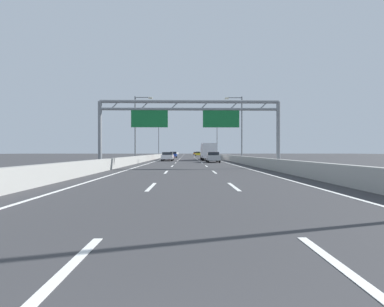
{
  "coord_description": "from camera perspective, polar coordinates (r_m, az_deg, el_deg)",
  "views": [
    {
      "loc": [
        -0.24,
        -0.1,
        1.54
      ],
      "look_at": [
        1.06,
        75.73,
        1.05
      ],
      "focal_mm": 27.12,
      "sensor_mm": 36.0,
      "label": 1
    }
  ],
  "objects": [
    {
      "name": "ground_plane",
      "position": [
        100.11,
        -0.85,
        -0.51
      ],
      "size": [
        260.0,
        260.0,
        0.0
      ],
      "primitive_type": "plane",
      "color": "#38383A"
    },
    {
      "name": "lane_dash_left_0",
      "position": [
        4.21,
        -24.36,
        -20.95
      ],
      "size": [
        0.16,
        3.0,
        0.01
      ],
      "primitive_type": "cube",
      "color": "white",
      "rests_on": "ground_plane"
    },
    {
      "name": "lane_dash_left_1",
      "position": [
        12.79,
        -8.04,
        -6.5
      ],
      "size": [
        0.16,
        3.0,
        0.01
      ],
      "primitive_type": "cube",
      "color": "white",
      "rests_on": "ground_plane"
    },
    {
      "name": "lane_dash_left_2",
      "position": [
        21.71,
        -5.11,
        -3.67
      ],
      "size": [
        0.16,
        3.0,
        0.01
      ],
      "primitive_type": "cube",
      "color": "white",
      "rests_on": "ground_plane"
    },
    {
      "name": "lane_dash_left_3",
      "position": [
        30.68,
        -3.9,
        -2.49
      ],
      "size": [
        0.16,
        3.0,
        0.01
      ],
      "primitive_type": "cube",
      "color": "white",
      "rests_on": "ground_plane"
    },
    {
      "name": "lane_dash_left_4",
      "position": [
        39.66,
        -3.24,
        -1.84
      ],
      "size": [
        0.16,
        3.0,
        0.01
      ],
      "primitive_type": "cube",
      "color": "white",
      "rests_on": "ground_plane"
    },
    {
      "name": "lane_dash_left_5",
      "position": [
        48.65,
        -2.82,
        -1.44
      ],
      "size": [
        0.16,
        3.0,
        0.01
      ],
      "primitive_type": "cube",
      "color": "white",
      "rests_on": "ground_plane"
    },
    {
      "name": "lane_dash_left_6",
      "position": [
        57.64,
        -2.54,
        -1.15
      ],
      "size": [
        0.16,
        3.0,
        0.01
      ],
      "primitive_type": "cube",
      "color": "white",
      "rests_on": "ground_plane"
    },
    {
      "name": "lane_dash_left_7",
      "position": [
        66.64,
        -2.33,
        -0.95
      ],
      "size": [
        0.16,
        3.0,
        0.01
      ],
      "primitive_type": "cube",
      "color": "white",
      "rests_on": "ground_plane"
    },
    {
      "name": "lane_dash_left_8",
      "position": [
        75.63,
        -2.17,
        -0.79
      ],
      "size": [
        0.16,
        3.0,
        0.01
      ],
      "primitive_type": "cube",
      "color": "white",
      "rests_on": "ground_plane"
    },
    {
      "name": "lane_dash_left_9",
      "position": [
        84.63,
        -2.04,
        -0.67
      ],
      "size": [
        0.16,
        3.0,
        0.01
      ],
      "primitive_type": "cube",
      "color": "white",
      "rests_on": "ground_plane"
    },
    {
      "name": "lane_dash_left_10",
      "position": [
        93.63,
        -1.94,
        -0.57
      ],
      "size": [
        0.16,
        3.0,
        0.01
      ],
      "primitive_type": "cube",
      "color": "white",
      "rests_on": "ground_plane"
    },
    {
      "name": "lane_dash_left_11",
      "position": [
        102.63,
        -1.86,
        -0.49
      ],
      "size": [
        0.16,
        3.0,
        0.01
      ],
      "primitive_type": "cube",
      "color": "white",
      "rests_on": "ground_plane"
    },
    {
      "name": "lane_dash_left_12",
      "position": [
        111.62,
        -1.78,
        -0.42
      ],
      "size": [
        0.16,
        3.0,
        0.01
      ],
      "primitive_type": "cube",
      "color": "white",
      "rests_on": "ground_plane"
    },
    {
      "name": "lane_dash_left_13",
      "position": [
        120.62,
        -1.73,
        -0.36
      ],
      "size": [
        0.16,
        3.0,
        0.01
      ],
      "primitive_type": "cube",
      "color": "white",
      "rests_on": "ground_plane"
    },
    {
      "name": "lane_dash_left_14",
      "position": [
        129.62,
        -1.67,
        -0.31
      ],
      "size": [
        0.16,
        3.0,
        0.01
      ],
      "primitive_type": "cube",
      "color": "white",
      "rests_on": "ground_plane"
    },
    {
      "name": "lane_dash_left_15",
      "position": [
        138.62,
        -1.63,
        -0.27
      ],
      "size": [
        0.16,
        3.0,
        0.01
      ],
      "primitive_type": "cube",
      "color": "white",
      "rests_on": "ground_plane"
    },
    {
      "name": "lane_dash_left_16",
      "position": [
        147.62,
        -1.59,
        -0.23
      ],
      "size": [
        0.16,
        3.0,
        0.01
      ],
      "primitive_type": "cube",
      "color": "white",
      "rests_on": "ground_plane"
    },
    {
      "name": "lane_dash_left_17",
      "position": [
        156.62,
        -1.55,
        -0.19
      ],
      "size": [
        0.16,
        3.0,
        0.01
      ],
      "primitive_type": "cube",
      "color": "white",
      "rests_on": "ground_plane"
    },
    {
      "name": "lane_dash_right_0",
      "position": [
        4.41,
        28.46,
        -19.96
      ],
      "size": [
        0.16,
        3.0,
        0.01
      ],
      "primitive_type": "cube",
      "color": "white",
      "rests_on": "ground_plane"
    },
    {
      "name": "lane_dash_right_1",
      "position": [
        12.86,
        8.2,
        -6.47
      ],
      "size": [
        0.16,
        3.0,
        0.01
      ],
      "primitive_type": "cube",
      "color": "white",
      "rests_on": "ground_plane"
    },
    {
      "name": "lane_dash_right_2",
      "position": [
        21.75,
        4.41,
        -3.67
      ],
      "size": [
        0.16,
        3.0,
        0.01
      ],
      "primitive_type": "cube",
      "color": "white",
      "rests_on": "ground_plane"
    },
    {
      "name": "lane_dash_right_3",
      "position": [
        30.71,
        2.83,
        -2.49
      ],
      "size": [
        0.16,
        3.0,
        0.01
      ],
      "primitive_type": "cube",
      "color": "white",
      "rests_on": "ground_plane"
    },
    {
      "name": "lane_dash_right_4",
      "position": [
        39.68,
        1.96,
        -1.84
      ],
      "size": [
        0.16,
        3.0,
        0.01
      ],
      "primitive_type": "cube",
      "color": "white",
      "rests_on": "ground_plane"
    },
    {
      "name": "lane_dash_right_5",
      "position": [
        48.67,
        1.42,
        -1.43
      ],
      "size": [
        0.16,
        3.0,
        0.01
      ],
      "primitive_type": "cube",
      "color": "white",
      "rests_on": "ground_plane"
    },
    {
      "name": "lane_dash_right_6",
      "position": [
        57.66,
        1.04,
        -1.15
      ],
      "size": [
        0.16,
        3.0,
        0.01
      ],
      "primitive_type": "cube",
      "color": "white",
      "rests_on": "ground_plane"
    },
    {
      "name": "lane_dash_right_7",
      "position": [
        66.65,
        0.77,
        -0.95
      ],
      "size": [
        0.16,
        3.0,
        0.01
      ],
      "primitive_type": "cube",
      "color": "white",
      "rests_on": "ground_plane"
    },
    {
      "name": "lane_dash_right_8",
      "position": [
        75.65,
        0.56,
        -0.79
      ],
      "size": [
        0.16,
        3.0,
        0.01
      ],
      "primitive_type": "cube",
      "color": "white",
      "rests_on": "ground_plane"
    },
    {
      "name": "lane_dash_right_9",
      "position": [
        84.64,
        0.4,
        -0.67
      ],
      "size": [
        0.16,
        3.0,
        0.01
      ],
      "primitive_type": "cube",
      "color": "white",
      "rests_on": "ground_plane"
    },
    {
      "name": "lane_dash_right_10",
      "position": [
        93.64,
        0.26,
        -0.57
      ],
      "size": [
        0.16,
        3.0,
        0.01
      ],
      "primitive_type": "cube",
      "color": "white",
      "rests_on": "ground_plane"
    },
    {
      "name": "lane_dash_right_11",
      "position": [
        102.63,
        0.15,
        -0.49
      ],
      "size": [
        0.16,
        3.0,
        0.01
      ],
      "primitive_type": "cube",
      "color": "white",
      "rests_on": "ground_plane"
    },
    {
      "name": "lane_dash_right_12",
      "position": [
        111.63,
        0.06,
        -0.42
      ],
      "size": [
        0.16,
        3.0,
        0.01
      ],
      "primitive_type": "cube",
      "color": "white",
      "rests_on": "ground_plane"
    },
    {
      "name": "lane_dash_right_13",
      "position": [
        120.63,
        -0.02,
        -0.36
      ],
      "size": [
        0.16,
        3.0,
        0.01
      ],
      "primitive_type": "cube",
      "color": "white",
      "rests_on": "ground_plane"
    },
    {
      "name": "lane_dash_right_14",
      "position": [
        129.63,
        -0.08,
        -0.31
      ],
      "size": [
        0.16,
        3.0,
        0.01
      ],
      "primitive_type": "cube",
      "color": "white",
      "rests_on": "ground_plane"
    },
    {
      "name": "lane_dash_right_15",
      "position": [
        138.63,
        -0.14,
        -0.27
      ],
      "size": [
        0.16,
        3.0,
        0.01
      ],
      "primitive_type": "cube",
      "color": "white",
      "rests_on": "ground_plane"
    },
    {
      "name": "lane_dash_right_16",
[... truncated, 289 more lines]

